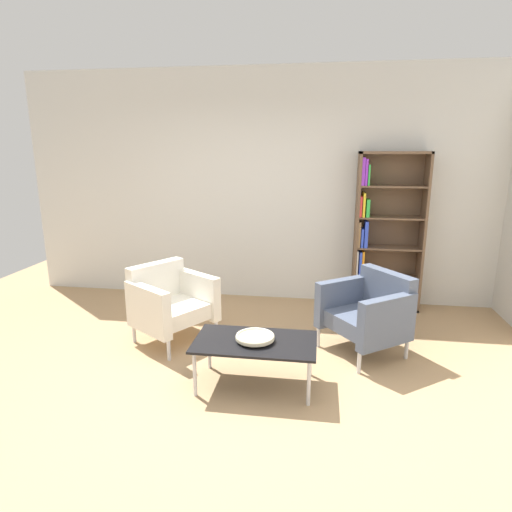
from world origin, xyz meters
The scene contains 7 objects.
ground_plane centered at (0.00, 0.00, 0.00)m, with size 8.32×8.32×0.00m, color tan.
plaster_back_panel centered at (0.00, 2.46, 1.45)m, with size 6.40×0.12×2.90m, color silver.
bookshelf_tall centered at (1.40, 2.25, 0.94)m, with size 0.80×0.30×1.90m.
coffee_table_low centered at (0.15, 0.18, 0.37)m, with size 1.00×0.56×0.40m.
decorative_bowl centered at (0.15, 0.18, 0.43)m, with size 0.32×0.32×0.05m.
armchair_near_window centered at (-0.84, 0.94, 0.41)m, with size 0.93×0.94×0.78m.
armchair_spare_guest centered at (1.13, 0.96, 0.41)m, with size 0.94×0.95×0.78m.
Camera 1 is at (0.64, -3.02, 1.92)m, focal length 30.14 mm.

